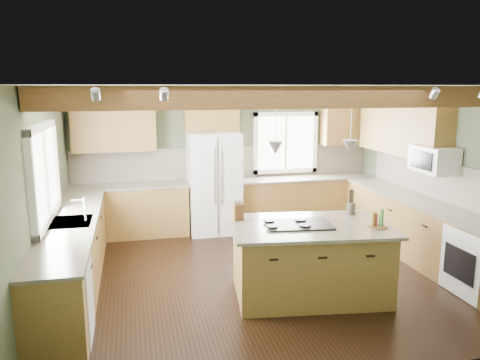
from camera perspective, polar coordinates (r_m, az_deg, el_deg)
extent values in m
plane|color=black|center=(6.73, 2.67, -11.36)|extent=(5.60, 5.60, 0.00)
plane|color=silver|center=(6.21, 2.89, 11.37)|extent=(5.60, 5.60, 0.00)
plane|color=#434C36|center=(8.74, -1.72, 2.77)|extent=(5.60, 0.00, 5.60)
plane|color=#434C36|center=(6.20, -22.96, -1.60)|extent=(0.00, 5.00, 5.00)
plane|color=#434C36|center=(7.59, 23.55, 0.56)|extent=(0.00, 5.00, 5.00)
cube|color=#523317|center=(5.47, 5.14, 10.01)|extent=(5.55, 0.26, 0.26)
cube|color=#523317|center=(8.55, -1.63, 10.93)|extent=(5.55, 0.20, 0.10)
cube|color=brown|center=(8.74, -1.69, 2.17)|extent=(5.58, 0.03, 0.58)
cube|color=brown|center=(7.64, 23.19, -0.04)|extent=(0.03, 3.70, 0.58)
cube|color=brown|center=(8.45, -13.28, -3.78)|extent=(2.02, 0.60, 0.88)
cube|color=#463F33|center=(8.34, -13.42, -0.73)|extent=(2.06, 0.64, 0.04)
cube|color=brown|center=(9.03, 8.01, -2.61)|extent=(2.62, 0.60, 0.88)
cube|color=#463F33|center=(8.94, 8.09, 0.25)|extent=(2.66, 0.64, 0.04)
cube|color=brown|center=(6.44, -19.64, -8.88)|extent=(0.60, 3.70, 0.88)
cube|color=#463F33|center=(6.30, -19.91, -4.95)|extent=(0.64, 3.74, 0.04)
cube|color=brown|center=(7.65, 21.01, -5.80)|extent=(0.60, 3.70, 0.88)
cube|color=#463F33|center=(7.54, 21.26, -2.45)|extent=(0.64, 3.74, 0.04)
cube|color=brown|center=(8.33, -15.13, 6.48)|extent=(1.40, 0.35, 0.90)
cube|color=brown|center=(8.43, -3.53, 8.25)|extent=(0.96, 0.35, 0.70)
cube|color=brown|center=(8.15, 19.15, 6.15)|extent=(0.35, 2.20, 0.90)
cube|color=brown|center=(9.24, 12.72, 7.02)|extent=(0.90, 0.35, 0.90)
cube|color=white|center=(6.20, -22.88, 0.76)|extent=(0.04, 1.60, 1.05)
cube|color=white|center=(8.98, 5.53, 4.56)|extent=(1.10, 0.04, 1.00)
cube|color=#262628|center=(6.30, -19.92, -4.90)|extent=(0.50, 0.65, 0.03)
cylinder|color=#B2B2B7|center=(6.24, -18.36, -3.57)|extent=(0.02, 0.02, 0.28)
cube|color=white|center=(5.25, -21.08, -13.78)|extent=(0.60, 0.60, 0.84)
cube|color=white|center=(6.68, 27.21, -8.87)|extent=(0.60, 0.72, 0.84)
cube|color=white|center=(7.39, 22.56, 2.33)|extent=(0.40, 0.70, 0.38)
cone|color=#B2B2B7|center=(5.56, 4.34, 3.94)|extent=(0.18, 0.18, 0.16)
cone|color=#B2B2B7|center=(5.79, 13.28, 3.96)|extent=(0.18, 0.18, 0.16)
cube|color=white|center=(8.38, -3.19, -0.38)|extent=(0.90, 0.74, 1.80)
cube|color=brown|center=(6.01, 8.48, -9.80)|extent=(1.95, 1.34, 0.88)
cube|color=#463F33|center=(5.86, 8.61, -5.59)|extent=(2.09, 1.47, 0.04)
cube|color=black|center=(5.81, 7.16, -5.37)|extent=(0.85, 0.62, 0.02)
cube|color=brown|center=(5.95, -0.24, -3.96)|extent=(0.14, 0.11, 0.21)
cylinder|color=#48423A|center=(6.43, 13.38, -3.38)|extent=(0.14, 0.14, 0.15)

